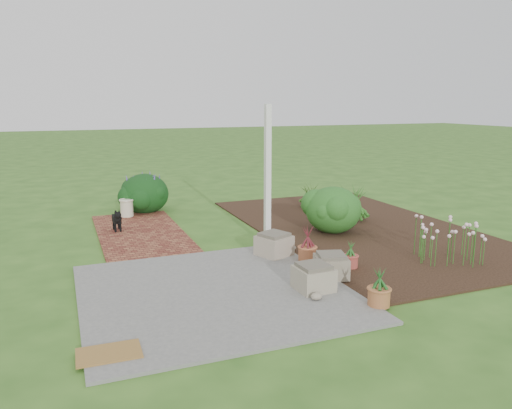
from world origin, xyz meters
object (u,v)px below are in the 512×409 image
object	(u,v)px
stone_trough_near	(331,267)
cream_ceramic_urn	(127,208)
black_dog	(117,219)
evergreen_shrub	(333,209)

from	to	relation	value
stone_trough_near	cream_ceramic_urn	world-z (taller)	cream_ceramic_urn
black_dog	evergreen_shrub	distance (m)	4.24
stone_trough_near	cream_ceramic_urn	bearing A→B (deg)	113.88
black_dog	cream_ceramic_urn	bearing A→B (deg)	72.85
evergreen_shrub	black_dog	bearing A→B (deg)	158.51
black_dog	cream_ceramic_urn	xyz separation A→B (m)	(0.34, 1.24, -0.06)
stone_trough_near	cream_ceramic_urn	distance (m)	5.55
cream_ceramic_urn	evergreen_shrub	world-z (taller)	evergreen_shrub
black_dog	cream_ceramic_urn	distance (m)	1.29
cream_ceramic_urn	evergreen_shrub	bearing A→B (deg)	-37.79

